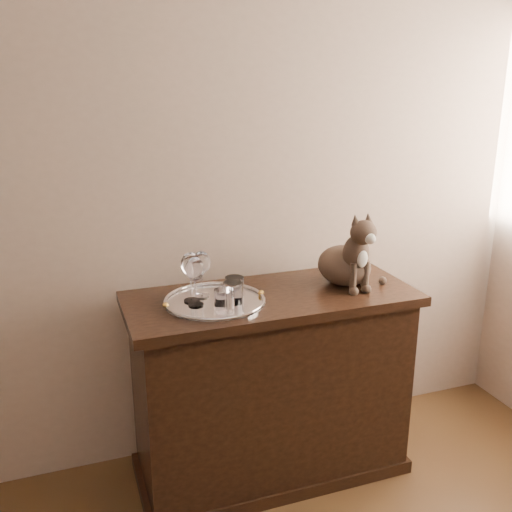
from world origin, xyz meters
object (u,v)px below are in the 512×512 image
Objects in this scene: tray at (215,302)px; wine_glass_b at (202,274)px; tumbler_a at (233,293)px; tumbler_c at (234,287)px; cat at (345,247)px; wine_glass_c at (195,281)px; tumbler_b at (224,301)px; sideboard at (271,386)px; wine_glass_a at (191,277)px.

wine_glass_b is (-0.03, 0.07, 0.10)m from tray.
tumbler_c is (0.02, 0.06, 0.00)m from tumbler_a.
cat is (0.50, 0.02, 0.12)m from tumbler_c.
wine_glass_c is 2.28× the size of tumbler_c.
tumbler_b is 0.15m from tumbler_c.
tumbler_b reaches higher than sideboard.
wine_glass_a is 0.17m from tumbler_a.
tumbler_b reaches higher than tray.
tray is (-0.25, -0.02, 0.43)m from sideboard.
wine_glass_c is at bearing -119.40° from wine_glass_b.
wine_glass_a is 2.37× the size of tumbler_a.
tumbler_c is (0.12, -0.05, -0.05)m from wine_glass_b.
wine_glass_c is at bearing 131.45° from tumbler_b.
tumbler_b is at bearing -57.63° from wine_glass_a.
wine_glass_a reaches higher than sideboard.
tray is 0.13m from wine_glass_b.
tray is at bearing 9.25° from wine_glass_c.
tray is 0.12m from tumbler_b.
sideboard is 0.62m from wine_glass_c.
tray is 2.10× the size of wine_glass_b.
wine_glass_c reaches higher than tumbler_c.
cat reaches higher than sideboard.
tumbler_a is (0.14, -0.03, -0.05)m from wine_glass_c.
tumbler_a and tumbler_c have the same top height.
wine_glass_b is at bearing 171.90° from cat.
wine_glass_a is 1.06× the size of wine_glass_b.
tray is 4.69× the size of tumbler_c.
wine_glass_a is (-0.33, 0.02, 0.53)m from sideboard.
tumbler_a is (-0.18, -0.06, 0.48)m from sideboard.
tumbler_a is (0.10, -0.11, -0.05)m from wine_glass_b.
sideboard is 3.60× the size of cat.
cat is (0.52, 0.07, 0.12)m from tumbler_a.
tumbler_a is (0.15, -0.07, -0.06)m from wine_glass_a.
wine_glass_a is 2.37× the size of tumbler_c.
wine_glass_a is at bearing -144.60° from wine_glass_b.
sideboard is 6.18× the size of wine_glass_c.
tumbler_c reaches higher than sideboard.
sideboard is 5.95× the size of wine_glass_a.
tumbler_b is (-0.24, -0.13, 0.48)m from sideboard.
cat is at bearing 2.68° from sideboard.
wine_glass_b is 2.23× the size of tumbler_c.
tumbler_a reaches higher than tray.
wine_glass_b reaches higher than tumbler_b.
wine_glass_b is at bearing 102.42° from tumbler_b.
wine_glass_c reaches higher than tray.
wine_glass_a is 1.04× the size of wine_glass_c.
wine_glass_a reaches higher than tray.
tumbler_b is at bearing -128.57° from tumbler_a.
cat is at bearing -0.09° from wine_glass_a.
sideboard is 0.68m from cat.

